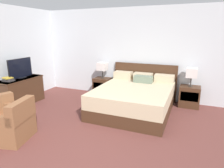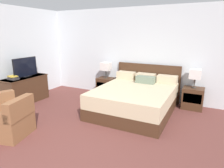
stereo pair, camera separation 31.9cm
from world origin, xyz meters
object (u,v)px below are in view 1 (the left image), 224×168
at_px(table_lamp_left, 102,67).
at_px(book_small_top, 8,78).
at_px(table_lamp_right, 192,73).
at_px(book_blue_cover, 8,79).
at_px(armchair_companion, 11,125).
at_px(tv, 20,69).
at_px(book_red_cover, 8,80).
at_px(bed, 135,98).
at_px(nightstand_right, 189,97).
at_px(nightstand_left, 103,87).
at_px(dresser, 21,91).

height_order(table_lamp_left, book_small_top, table_lamp_left).
bearing_deg(table_lamp_left, table_lamp_right, 0.00).
bearing_deg(table_lamp_left, book_blue_cover, -132.24).
bearing_deg(book_blue_cover, armchair_companion, -40.83).
relative_size(tv, book_small_top, 3.12).
distance_m(book_red_cover, book_small_top, 0.07).
distance_m(bed, armchair_companion, 2.79).
xyz_separation_m(tv, book_red_cover, (-0.00, -0.41, -0.24)).
relative_size(bed, table_lamp_left, 4.46).
bearing_deg(armchair_companion, nightstand_right, 46.01).
distance_m(table_lamp_right, armchair_companion, 4.26).
bearing_deg(book_blue_cover, nightstand_left, 47.74).
distance_m(tv, book_small_top, 0.44).
bearing_deg(armchair_companion, tv, 130.40).
bearing_deg(bed, book_small_top, -159.91).
distance_m(nightstand_right, tv, 4.55).
distance_m(bed, table_lamp_left, 1.60).
bearing_deg(nightstand_right, armchair_companion, -133.99).
distance_m(nightstand_left, book_small_top, 2.63).
distance_m(table_lamp_left, tv, 2.28).
height_order(bed, table_lamp_left, bed).
bearing_deg(nightstand_left, book_red_cover, -132.28).
height_order(nightstand_left, armchair_companion, armchair_companion).
relative_size(bed, tv, 2.85).
distance_m(nightstand_right, table_lamp_left, 2.60).
bearing_deg(book_small_top, bed, 20.09).
bearing_deg(book_red_cover, dresser, 90.32).
relative_size(book_blue_cover, armchair_companion, 0.25).
bearing_deg(tv, book_blue_cover, -89.90).
relative_size(table_lamp_left, armchair_companion, 0.58).
xyz_separation_m(bed, book_small_top, (-3.00, -1.10, 0.48)).
distance_m(bed, dresser, 3.08).
xyz_separation_m(table_lamp_left, dresser, (-1.73, -1.56, -0.54)).
height_order(table_lamp_right, armchair_companion, table_lamp_right).
bearing_deg(nightstand_right, nightstand_left, 180.00).
height_order(table_lamp_right, book_blue_cover, table_lamp_right).
bearing_deg(table_lamp_left, nightstand_left, -90.00).
xyz_separation_m(bed, book_blue_cover, (-2.99, -1.10, 0.45)).
distance_m(bed, table_lamp_right, 1.60).
height_order(dresser, book_red_cover, book_red_cover).
relative_size(dresser, armchair_companion, 1.48).
distance_m(nightstand_right, armchair_companion, 4.22).
bearing_deg(tv, nightstand_right, 19.25).
bearing_deg(tv, book_red_cover, -90.09).
distance_m(table_lamp_left, armchair_companion, 3.13).
bearing_deg(bed, tv, -167.03).
height_order(table_lamp_right, tv, tv).
height_order(book_blue_cover, armchair_companion, book_blue_cover).
xyz_separation_m(tv, book_blue_cover, (0.00, -0.41, -0.20)).
xyz_separation_m(bed, dresser, (-2.99, -0.76, 0.04)).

